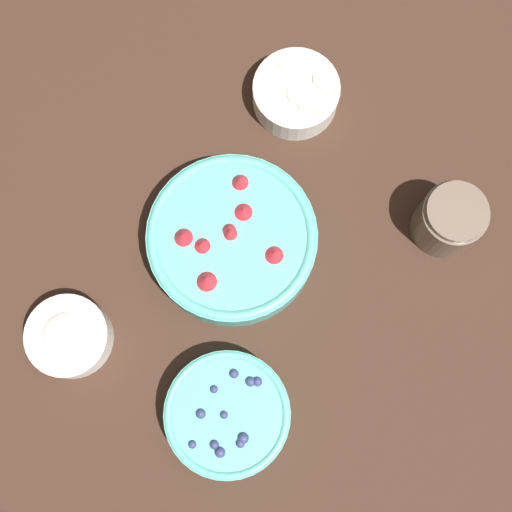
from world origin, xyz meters
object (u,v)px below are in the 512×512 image
jar_chocolate (449,220)px  bowl_blueberries (228,414)px  bowl_strawberries (232,239)px  bowl_cream (68,336)px  bowl_bananas (296,93)px

jar_chocolate → bowl_blueberries: bearing=-17.1°
bowl_strawberries → bowl_cream: size_ratio=2.10×
bowl_bananas → jar_chocolate: size_ratio=1.40×
bowl_blueberries → bowl_bananas: 0.51m
bowl_blueberries → bowl_bananas: (-0.47, -0.18, -0.00)m
bowl_blueberries → bowl_cream: bowl_cream is taller
bowl_strawberries → bowl_blueberries: bowl_strawberries is taller
bowl_cream → jar_chocolate: 0.59m
bowl_strawberries → jar_chocolate: bearing=127.1°
bowl_cream → bowl_blueberries: bearing=96.7°
bowl_strawberries → bowl_cream: 0.28m
jar_chocolate → bowl_bananas: bearing=-101.0°
bowl_blueberries → jar_chocolate: size_ratio=1.83×
bowl_cream → bowl_bananas: bearing=170.7°
bowl_strawberries → bowl_bananas: bearing=-170.4°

